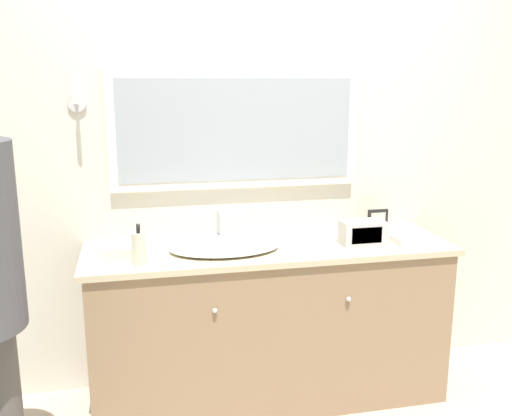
% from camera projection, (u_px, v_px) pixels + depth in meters
% --- Properties ---
extents(wall_back, '(8.00, 0.18, 2.55)m').
position_uv_depth(wall_back, '(256.00, 154.00, 3.12)').
color(wall_back, silver).
rests_on(wall_back, ground_plane).
extents(vanity_counter, '(1.87, 0.58, 0.85)m').
position_uv_depth(vanity_counter, '(269.00, 322.00, 3.01)').
color(vanity_counter, '#937556').
rests_on(vanity_counter, ground_plane).
extents(sink_basin, '(0.55, 0.41, 0.17)m').
position_uv_depth(sink_basin, '(225.00, 246.00, 2.84)').
color(sink_basin, white).
rests_on(sink_basin, vanity_counter).
extents(soap_bottle, '(0.07, 0.07, 0.19)m').
position_uv_depth(soap_bottle, '(139.00, 248.00, 2.60)').
color(soap_bottle, beige).
rests_on(soap_bottle, vanity_counter).
extents(appliance_box, '(0.22, 0.12, 0.12)m').
position_uv_depth(appliance_box, '(362.00, 233.00, 2.92)').
color(appliance_box, '#BCBCC1').
rests_on(appliance_box, vanity_counter).
extents(picture_frame, '(0.12, 0.01, 0.12)m').
position_uv_depth(picture_frame, '(378.00, 220.00, 3.18)').
color(picture_frame, black).
rests_on(picture_frame, vanity_counter).
extents(hand_towel_near_sink, '(0.19, 0.11, 0.05)m').
position_uv_depth(hand_towel_near_sink, '(119.00, 252.00, 2.72)').
color(hand_towel_near_sink, silver).
rests_on(hand_towel_near_sink, vanity_counter).
extents(hand_towel_far_corner, '(0.19, 0.13, 0.03)m').
position_uv_depth(hand_towel_far_corner, '(412.00, 240.00, 2.96)').
color(hand_towel_far_corner, white).
rests_on(hand_towel_far_corner, vanity_counter).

